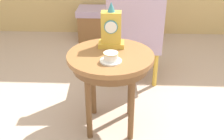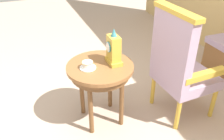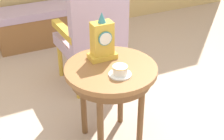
% 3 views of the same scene
% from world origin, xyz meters
% --- Properties ---
extents(side_table, '(0.62, 0.62, 0.63)m').
position_xyz_m(side_table, '(0.00, 0.07, 0.55)').
color(side_table, brown).
rests_on(side_table, ground).
extents(teacup_left, '(0.15, 0.15, 0.07)m').
position_xyz_m(teacup_left, '(0.01, -0.05, 0.66)').
color(teacup_left, white).
rests_on(teacup_left, side_table).
extents(mantel_clock, '(0.19, 0.11, 0.34)m').
position_xyz_m(mantel_clock, '(-0.00, 0.20, 0.77)').
color(mantel_clock, gold).
rests_on(mantel_clock, side_table).
extents(armchair, '(0.57, 0.56, 1.14)m').
position_xyz_m(armchair, '(0.19, 0.81, 0.59)').
color(armchair, '#B299B7').
rests_on(armchair, ground).
extents(window_bench, '(1.00, 0.40, 0.44)m').
position_xyz_m(window_bench, '(-0.04, 1.95, 0.22)').
color(window_bench, '#B299B7').
rests_on(window_bench, ground).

